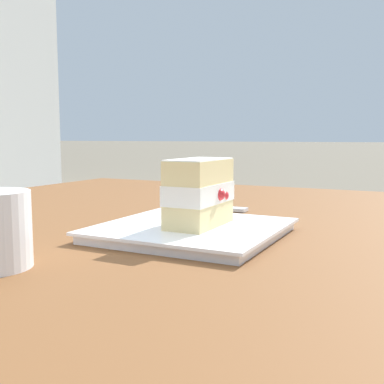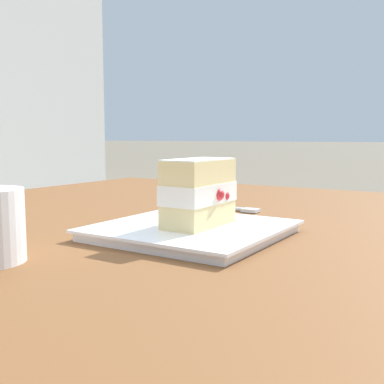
% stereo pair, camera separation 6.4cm
% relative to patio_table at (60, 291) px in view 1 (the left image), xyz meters
% --- Properties ---
extents(patio_table, '(1.52, 1.01, 0.72)m').
position_rel_patio_table_xyz_m(patio_table, '(0.00, 0.00, 0.00)').
color(patio_table, brown).
rests_on(patio_table, ground).
extents(dessert_plate, '(0.24, 0.24, 0.02)m').
position_rel_patio_table_xyz_m(dessert_plate, '(-0.07, 0.18, 0.09)').
color(dessert_plate, white).
rests_on(dessert_plate, patio_table).
extents(cake_slice, '(0.11, 0.07, 0.09)m').
position_rel_patio_table_xyz_m(cake_slice, '(-0.07, 0.19, 0.15)').
color(cake_slice, '#EAD18C').
rests_on(cake_slice, dessert_plate).
extents(dessert_fork, '(0.02, 0.17, 0.01)m').
position_rel_patio_table_xyz_m(dessert_fork, '(-0.30, 0.10, 0.09)').
color(dessert_fork, silver).
rests_on(dessert_fork, patio_table).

